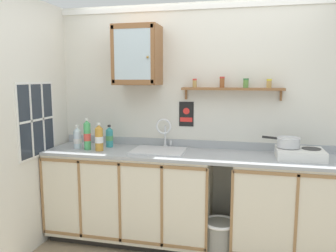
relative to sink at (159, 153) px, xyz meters
name	(u,v)px	position (x,y,z in m)	size (l,w,h in m)	color
back_wall	(197,122)	(0.34, 0.28, 0.30)	(3.58, 0.07, 2.43)	silver
side_wall_left	(9,132)	(-1.18, -0.69, 0.29)	(0.05, 3.48, 2.43)	silver
lower_cabinet_run	(130,196)	(-0.30, -0.04, -0.46)	(1.68, 0.59, 0.92)	black
lower_cabinet_run_right	(291,210)	(1.28, -0.04, -0.46)	(1.09, 0.59, 0.92)	black
countertop	(192,155)	(0.34, -0.04, 0.01)	(2.94, 0.61, 0.03)	#9EA3A8
backsplash	(196,144)	(0.34, 0.24, 0.07)	(2.94, 0.02, 0.08)	#9EA3A8
sink	(159,153)	(0.00, 0.00, 0.00)	(0.52, 0.45, 0.45)	silver
hot_plate_stove	(300,154)	(1.32, -0.03, 0.07)	(0.41, 0.33, 0.09)	silver
saucepan	(288,142)	(1.22, 0.00, 0.17)	(0.34, 0.21, 0.09)	silver
bottle_soda_green_0	(87,135)	(-0.73, -0.11, 0.17)	(0.07, 0.07, 0.32)	#4CB266
bottle_water_clear_1	(77,138)	(-0.86, -0.07, 0.13)	(0.08, 0.08, 0.24)	silver
bottle_detergent_teal_2	(109,137)	(-0.56, 0.06, 0.13)	(0.08, 0.08, 0.23)	teal
bottle_juice_amber_3	(99,138)	(-0.59, -0.13, 0.16)	(0.08, 0.08, 0.28)	gold
wall_cabinet	(137,55)	(-0.25, 0.09, 0.98)	(0.45, 0.35, 0.59)	brown
spice_shelf	(232,88)	(0.70, 0.18, 0.65)	(0.99, 0.14, 0.23)	brown
warning_sign	(186,114)	(0.23, 0.25, 0.38)	(0.15, 0.01, 0.26)	black
window	(36,120)	(-1.15, -0.34, 0.35)	(0.03, 0.57, 0.73)	#262D38
trash_bin	(219,238)	(0.63, -0.19, -0.74)	(0.32, 0.32, 0.36)	gray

